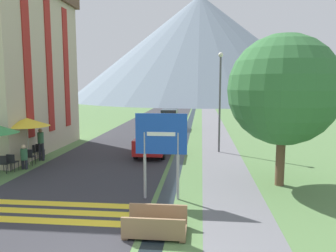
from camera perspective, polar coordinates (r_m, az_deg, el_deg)
The scene contains 21 objects.
ground_plane at distance 27.30m, azimuth 0.70°, elevation -1.33°, with size 160.00×160.00×0.00m, color #517542.
road at distance 37.43m, azimuth -1.74°, elevation 1.03°, with size 6.40×60.00×0.01m.
footpath at distance 37.12m, azimuth 7.63°, elevation 0.92°, with size 2.20×60.00×0.01m.
drainage_channel at distance 37.13m, azimuth 3.93°, elevation 0.96°, with size 0.60×60.00×0.00m.
crosswalk_marking at distance 11.64m, azimuth -20.18°, elevation -13.82°, with size 5.44×1.84×0.01m.
mountain_distant at distance 88.99m, azimuth 5.51°, elevation 13.37°, with size 67.92×67.92×27.01m.
hotel_building at distance 22.31m, azimuth -26.60°, elevation 10.34°, with size 6.04×9.47×10.31m.
road_sign at distance 11.57m, azimuth -1.19°, elevation -2.88°, with size 1.83×0.11×3.10m.
footbridge at distance 9.47m, azimuth -2.15°, elevation -16.95°, with size 1.70×1.10×0.65m.
parked_car_near at distance 19.23m, azimuth -2.66°, elevation -2.27°, with size 1.72×4.40×1.82m.
parked_car_far at distance 30.28m, azimuth 0.32°, elevation 1.26°, with size 1.71×4.42×1.82m.
cafe_chair_far_right at distance 19.46m, azimuth -21.50°, elevation -3.85°, with size 0.40×0.40×0.85m.
cafe_chair_near_right at distance 17.14m, azimuth -25.55°, elevation -5.53°, with size 0.40×0.40×0.85m.
cafe_chair_far_left at distance 19.26m, azimuth -22.57°, elevation -4.02°, with size 0.40×0.40×0.85m.
cafe_chair_middle at distance 18.06m, azimuth -22.97°, elevation -4.76°, with size 0.40×0.40×0.85m.
cafe_chair_near_left at distance 17.02m, azimuth -26.72°, elevation -5.69°, with size 0.40×0.40×0.85m.
cafe_umbrella_middle_yellow at distance 17.98m, azimuth -23.35°, elevation 0.63°, with size 2.23×2.23×2.42m.
person_seated_far at distance 17.37m, azimuth -23.77°, elevation -4.74°, with size 0.32×0.32×1.21m.
person_standing_terrace at distance 18.89m, azimuth -21.27°, elevation -2.60°, with size 0.32×0.32×1.75m.
streetlamp at distance 19.82m, azimuth 9.04°, elevation 5.39°, with size 0.28×0.28×5.96m.
tree_by_path at distance 13.79m, azimuth 19.45°, elevation 5.94°, with size 4.40×4.40×6.09m.
Camera 1 is at (2.42, -6.88, 4.12)m, focal length 35.00 mm.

